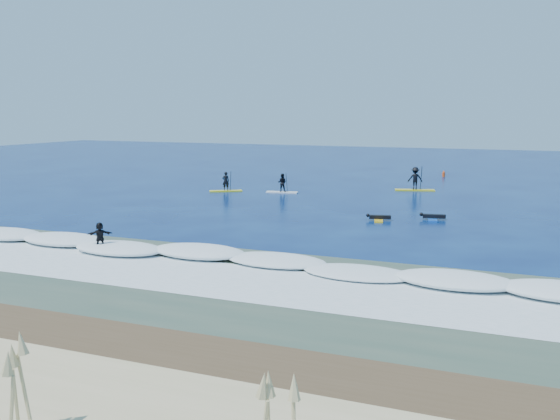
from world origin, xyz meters
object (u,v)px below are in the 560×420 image
at_px(prone_paddler_near, 379,218).
at_px(sup_paddler_center, 282,185).
at_px(sup_paddler_left, 226,184).
at_px(wave_surfer, 100,237).
at_px(sup_paddler_right, 415,180).
at_px(prone_paddler_far, 433,217).
at_px(marker_buoy, 444,174).

bearing_deg(prone_paddler_near, sup_paddler_center, 33.22).
height_order(sup_paddler_left, wave_surfer, sup_paddler_left).
relative_size(sup_paddler_right, prone_paddler_near, 1.70).
xyz_separation_m(sup_paddler_right, prone_paddler_far, (3.63, -14.03, -0.78)).
height_order(sup_paddler_center, wave_surfer, sup_paddler_center).
bearing_deg(sup_paddler_left, sup_paddler_center, -20.89).
xyz_separation_m(prone_paddler_near, marker_buoy, (0.30, 27.91, 0.17)).
distance_m(sup_paddler_left, sup_paddler_right, 16.35).
relative_size(sup_paddler_left, marker_buoy, 3.81).
bearing_deg(wave_surfer, sup_paddler_left, 65.01).
xyz_separation_m(sup_paddler_right, marker_buoy, (0.80, 12.30, -0.62)).
distance_m(wave_surfer, marker_buoy, 43.35).
relative_size(sup_paddler_center, prone_paddler_near, 1.33).
bearing_deg(prone_paddler_far, wave_surfer, 128.89).
bearing_deg(sup_paddler_center, sup_paddler_left, -176.19).
height_order(sup_paddler_center, sup_paddler_right, sup_paddler_right).
distance_m(sup_paddler_right, wave_surfer, 31.33).
relative_size(prone_paddler_near, wave_surfer, 1.12).
xyz_separation_m(sup_paddler_left, sup_paddler_right, (14.89, 6.74, 0.31)).
bearing_deg(sup_paddler_left, sup_paddler_right, -9.25).
bearing_deg(wave_surfer, prone_paddler_far, 11.91).
distance_m(prone_paddler_near, marker_buoy, 27.91).
relative_size(sup_paddler_left, sup_paddler_right, 0.78).
bearing_deg(sup_paddler_center, prone_paddler_near, -52.00).
bearing_deg(wave_surfer, sup_paddler_right, 34.39).
bearing_deg(sup_paddler_left, wave_surfer, -111.72).
relative_size(sup_paddler_right, marker_buoy, 4.92).
height_order(sup_paddler_right, wave_surfer, sup_paddler_right).
xyz_separation_m(prone_paddler_far, marker_buoy, (-2.84, 26.32, 0.16)).
xyz_separation_m(sup_paddler_center, prone_paddler_far, (13.76, -8.36, -0.55)).
bearing_deg(sup_paddler_center, sup_paddler_right, 20.32).
relative_size(sup_paddler_right, wave_surfer, 1.91).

